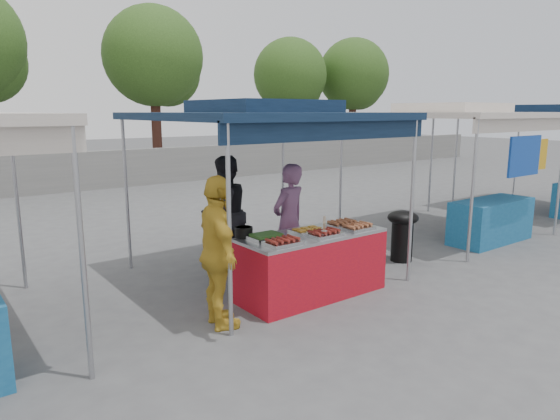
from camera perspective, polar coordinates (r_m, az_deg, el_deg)
ground_plane at (r=6.86m, az=3.06°, el=-9.42°), size 80.00×80.00×0.00m
back_wall at (r=16.53m, az=-22.32°, el=4.07°), size 40.00×0.25×1.20m
main_canopy at (r=7.19m, az=-1.81°, el=10.84°), size 3.20×3.20×2.57m
neighbor_stall_right at (r=10.27m, az=20.70°, el=5.94°), size 3.20×3.20×2.57m
tree_2 at (r=19.54m, az=-13.92°, el=16.20°), size 3.63×3.59×6.17m
tree_3 at (r=23.42m, az=1.38°, el=14.79°), size 3.38×3.30×5.67m
tree_4 at (r=25.72m, az=8.55°, el=14.75°), size 3.51×3.45×5.93m
vendor_table at (r=6.65m, az=3.66°, el=-6.23°), size 2.00×0.80×0.85m
food_tray_fl at (r=5.94m, az=0.33°, el=-3.73°), size 0.42×0.30×0.07m
food_tray_fm at (r=6.37m, az=5.10°, el=-2.74°), size 0.42×0.30×0.07m
food_tray_fr at (r=6.77m, az=8.84°, el=-2.00°), size 0.42×0.30×0.07m
food_tray_bl at (r=6.21m, az=-1.58°, el=-3.07°), size 0.42×0.30×0.07m
food_tray_bm at (r=6.54m, az=3.09°, el=-2.33°), size 0.42×0.30×0.07m
food_tray_br at (r=6.94m, az=7.06°, el=-1.61°), size 0.42×0.30×0.07m
cooking_pot at (r=6.32m, az=-4.17°, el=-2.53°), size 0.23×0.23×0.13m
skewer_cup at (r=6.30m, az=5.08°, el=-2.78°), size 0.08×0.08×0.09m
wok_burner at (r=8.37m, az=13.81°, el=-2.36°), size 0.50×0.50×0.84m
crate_left at (r=6.99m, az=-2.89°, el=-7.65°), size 0.52×0.37×0.31m
crate_right at (r=7.32m, az=2.18°, el=-6.78°), size 0.52×0.36×0.31m
crate_stacked at (r=7.23m, az=2.20°, el=-4.54°), size 0.48×0.33×0.29m
vendor_woman at (r=7.23m, az=1.02°, el=-1.34°), size 0.69×0.53×1.69m
helper_man at (r=7.73m, az=-6.36°, el=-0.32°), size 0.98×0.84×1.76m
customer_person at (r=5.60m, az=-7.05°, el=-4.90°), size 0.65×1.09×1.74m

